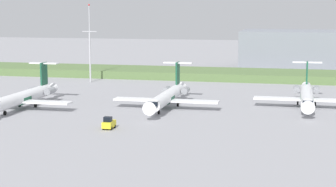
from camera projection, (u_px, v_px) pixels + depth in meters
ground_plane at (183, 96)px, 139.40m from camera, size 500.00×500.00×0.00m
grass_berm at (207, 74)px, 175.25m from camera, size 320.00×20.00×2.37m
regional_jet_nearest at (23, 97)px, 121.08m from camera, size 22.81×31.00×9.00m
regional_jet_second at (168, 96)px, 122.11m from camera, size 22.81×31.00×9.00m
regional_jet_third at (307, 95)px, 123.31m from camera, size 22.81×31.00×9.00m
antenna_mast at (90, 50)px, 163.55m from camera, size 4.40×0.50×22.64m
distant_hangar at (322, 50)px, 199.14m from camera, size 56.45×27.80×13.57m
baggage_tug at (109, 123)px, 100.71m from camera, size 1.72×3.20×2.30m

